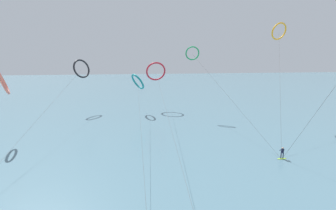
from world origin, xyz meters
name	(u,v)px	position (x,y,z in m)	size (l,w,h in m)	color
sea_water	(140,89)	(0.00, 108.31, 0.04)	(400.00, 200.00, 0.08)	slate
surfer_lime	(282,154)	(16.51, 27.12, 0.82)	(1.40, 0.64, 1.70)	#8CC62D
kite_amber	(279,31)	(26.96, 46.65, 19.19)	(12.40, 20.61, 21.01)	orange
kite_teal	(138,82)	(-2.16, 58.59, 7.99)	(4.38, 50.67, 10.04)	teal
kite_emerald	(192,53)	(10.36, 53.75, 14.80)	(7.86, 27.85, 16.47)	#199351
kite_crimson	(156,71)	(2.78, 62.76, 10.25)	(5.35, 52.47, 12.80)	red
kite_coral	(3,82)	(-24.25, 41.01, 9.96)	(3.60, 30.19, 12.09)	#EA7260
kite_charcoal	(81,69)	(-16.13, 62.88, 11.08)	(4.93, 51.74, 13.51)	black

